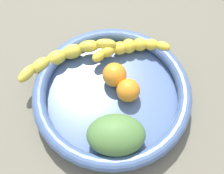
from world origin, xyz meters
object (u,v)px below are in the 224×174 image
at_px(banana_draped_left, 65,56).
at_px(banana_draped_right, 130,48).
at_px(orange_mid_left, 128,92).
at_px(fruit_bowl, 112,93).
at_px(mango_green, 116,135).
at_px(orange_front, 116,75).

relative_size(banana_draped_left, banana_draped_right, 1.10).
distance_m(banana_draped_right, orange_mid_left, 0.12).
xyz_separation_m(fruit_bowl, banana_draped_right, (-0.02, -0.12, 0.02)).
bearing_deg(banana_draped_right, orange_mid_left, 95.85).
distance_m(banana_draped_left, banana_draped_right, 0.15).
height_order(fruit_bowl, orange_mid_left, orange_mid_left).
height_order(banana_draped_left, mango_green, mango_green).
relative_size(banana_draped_left, orange_front, 3.72).
distance_m(fruit_bowl, orange_front, 0.04).
bearing_deg(orange_mid_left, mango_green, 84.25).
bearing_deg(banana_draped_left, mango_green, 130.63).
xyz_separation_m(orange_front, mango_green, (-0.02, 0.14, 0.01)).
relative_size(orange_mid_left, mango_green, 0.45).
xyz_separation_m(banana_draped_left, orange_front, (-0.12, 0.03, -0.00)).
height_order(banana_draped_right, mango_green, mango_green).
bearing_deg(orange_mid_left, orange_front, -49.34).
height_order(banana_draped_right, orange_front, orange_front).
xyz_separation_m(orange_front, orange_mid_left, (-0.03, 0.04, -0.00)).
xyz_separation_m(banana_draped_left, orange_mid_left, (-0.15, 0.07, -0.00)).
bearing_deg(orange_mid_left, banana_draped_right, -84.15).
bearing_deg(fruit_bowl, orange_mid_left, 174.20).
bearing_deg(fruit_bowl, banana_draped_left, -28.60).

